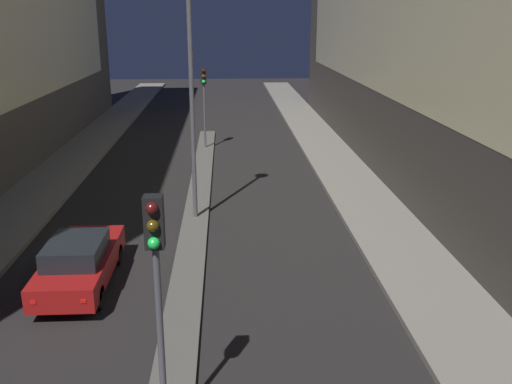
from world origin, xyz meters
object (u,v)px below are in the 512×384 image
traffic_light_near (156,265)px  car_left_lane (80,262)px  traffic_light_mid (204,90)px  street_lamp (190,34)px

traffic_light_near → car_left_lane: bearing=115.5°
traffic_light_mid → street_lamp: size_ratio=0.50×
traffic_light_mid → car_left_lane: traffic_light_mid is taller
traffic_light_near → car_left_lane: (-3.02, 6.31, -2.70)m
street_lamp → car_left_lane: (-3.02, -5.40, -6.08)m
traffic_light_mid → street_lamp: (0.00, -11.96, 3.38)m
traffic_light_mid → street_lamp: bearing=-90.0°
traffic_light_near → street_lamp: size_ratio=0.50×
traffic_light_mid → car_left_lane: (-3.02, -17.36, -2.70)m
traffic_light_mid → traffic_light_near: bearing=-90.0°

